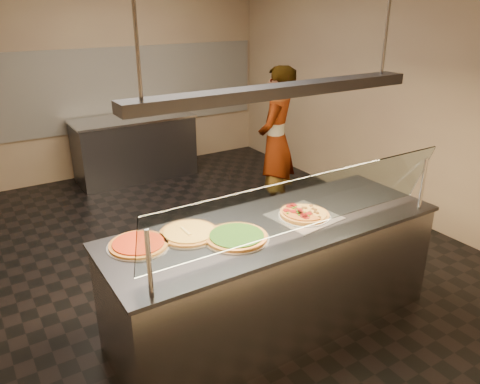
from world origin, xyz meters
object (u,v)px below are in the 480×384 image
serving_counter (274,275)px  half_pizza_sausage (313,211)px  pizza_spatula (193,232)px  heat_lamp_housing (280,91)px  perforated_tray (304,216)px  worker (276,142)px  half_pizza_pepperoni (295,215)px  sneeze_guard (306,204)px  pizza_tomato (138,244)px  prep_table (135,148)px  pizza_spinach (236,236)px  pizza_cheese (189,232)px

serving_counter → half_pizza_sausage: (0.36, -0.02, 0.49)m
pizza_spatula → heat_lamp_housing: (0.63, -0.15, 0.99)m
perforated_tray → worker: worker is taller
half_pizza_pepperoni → sneeze_guard: bearing=-118.2°
serving_counter → sneeze_guard: sneeze_guard is taller
pizza_tomato → worker: 2.91m
half_pizza_pepperoni → perforated_tray: bearing=-0.6°
pizza_tomato → pizza_spatula: bearing=-10.1°
half_pizza_sausage → prep_table: half_pizza_sausage is taller
half_pizza_pepperoni → pizza_spatula: size_ratio=1.74×
pizza_spatula → heat_lamp_housing: heat_lamp_housing is taller
pizza_spinach → worker: worker is taller
half_pizza_sausage → pizza_spatula: size_ratio=1.74×
pizza_spinach → pizza_spatula: bearing=141.2°
pizza_cheese → worker: worker is taller
pizza_spinach → pizza_spatula: 0.32m
sneeze_guard → perforated_tray: bearing=50.7°
half_pizza_pepperoni → pizza_spatula: half_pizza_pepperoni is taller
pizza_tomato → heat_lamp_housing: heat_lamp_housing is taller
perforated_tray → worker: bearing=59.7°
serving_counter → half_pizza_pepperoni: 0.53m
sneeze_guard → pizza_tomato: 1.20m
half_pizza_sausage → pizza_cheese: half_pizza_sausage is taller
half_pizza_sausage → prep_table: (-0.06, 4.02, -0.49)m
pizza_spinach → serving_counter: bearing=6.8°
sneeze_guard → half_pizza_pepperoni: sneeze_guard is taller
half_pizza_pepperoni → pizza_cheese: bearing=165.5°
serving_counter → half_pizza_sausage: half_pizza_sausage is taller
half_pizza_pepperoni → half_pizza_sausage: bearing=-0.7°
perforated_tray → half_pizza_pepperoni: size_ratio=1.28×
perforated_tray → heat_lamp_housing: (-0.27, 0.02, 1.01)m
pizza_tomato → pizza_spatula: (0.39, -0.07, 0.01)m
pizza_cheese → serving_counter: bearing=-17.1°
serving_counter → prep_table: (0.30, 4.00, 0.00)m
pizza_spinach → pizza_cheese: pizza_spinach is taller
perforated_tray → prep_table: bearing=89.6°
perforated_tray → pizza_spinach: (-0.65, -0.03, 0.01)m
worker → pizza_spatula: bearing=5.0°
pizza_spinach → prep_table: size_ratio=0.27×
sneeze_guard → pizza_spinach: (-0.38, 0.30, -0.28)m
pizza_tomato → prep_table: pizza_tomato is taller
serving_counter → pizza_spinach: size_ratio=5.57×
half_pizza_sausage → heat_lamp_housing: 1.06m
pizza_spinach → pizza_cheese: 0.36m
sneeze_guard → perforated_tray: size_ratio=4.71×
serving_counter → pizza_cheese: size_ratio=5.84×
pizza_tomato → half_pizza_pepperoni: bearing=-11.3°
half_pizza_pepperoni → pizza_spatula: (-0.81, 0.17, -0.01)m
worker → heat_lamp_housing: bearing=18.2°
prep_table → worker: worker is taller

